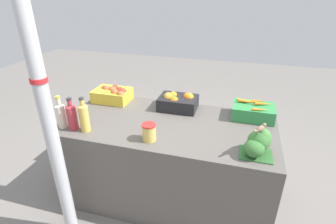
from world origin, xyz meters
name	(u,v)px	position (x,y,z in m)	size (l,w,h in m)	color
ground_plane	(168,192)	(0.00, 0.00, 0.00)	(10.00, 10.00, 0.00)	slate
market_table	(168,160)	(0.00, 0.00, 0.38)	(1.77, 0.88, 0.77)	#56514C
support_pole	(43,98)	(-0.61, -0.65, 1.19)	(0.10, 0.10, 2.37)	#B7BABF
apple_crate	(114,94)	(-0.64, 0.29, 0.84)	(0.35, 0.26, 0.15)	gold
orange_crate	(178,102)	(0.01, 0.29, 0.84)	(0.35, 0.26, 0.16)	black
carrot_crate	(253,111)	(0.68, 0.29, 0.83)	(0.35, 0.26, 0.15)	#2D8442
broccoli_pile	(258,143)	(0.71, -0.26, 0.86)	(0.22, 0.21, 0.18)	#2D602D
juice_bottle_cloudy	(61,114)	(-0.80, -0.31, 0.88)	(0.07, 0.07, 0.27)	beige
juice_bottle_ruby	(72,116)	(-0.70, -0.31, 0.88)	(0.08, 0.08, 0.27)	#B2333D
juice_bottle_golden	(84,117)	(-0.59, -0.31, 0.89)	(0.07, 0.07, 0.28)	gold
pickle_jar	(149,132)	(-0.06, -0.30, 0.83)	(0.11, 0.11, 0.13)	#DBBC56
sparrow_bird	(261,128)	(0.71, -0.28, 0.98)	(0.09, 0.12, 0.05)	#4C3D2D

